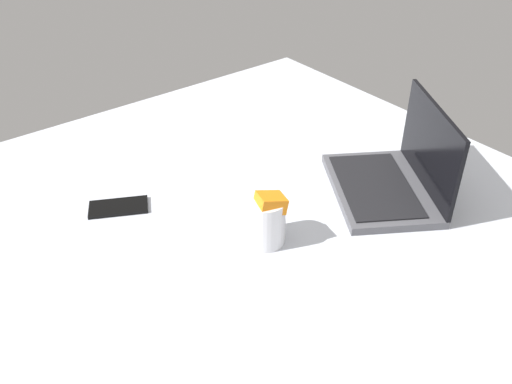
% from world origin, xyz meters
% --- Properties ---
extents(bed_mattress, '(1.80, 1.40, 0.18)m').
position_xyz_m(bed_mattress, '(0.00, 0.00, 0.09)').
color(bed_mattress, '#B7BCC6').
rests_on(bed_mattress, ground).
extents(laptop, '(0.40, 0.37, 0.23)m').
position_xyz_m(laptop, '(-0.03, 0.31, 0.22)').
color(laptop, '#4C4C51').
rests_on(laptop, bed_mattress).
extents(snack_cup, '(0.09, 0.09, 0.13)m').
position_xyz_m(snack_cup, '(-0.08, -0.07, 0.24)').
color(snack_cup, silver).
rests_on(snack_cup, bed_mattress).
extents(cell_phone, '(0.12, 0.16, 0.01)m').
position_xyz_m(cell_phone, '(-0.39, -0.27, 0.18)').
color(cell_phone, black).
rests_on(cell_phone, bed_mattress).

